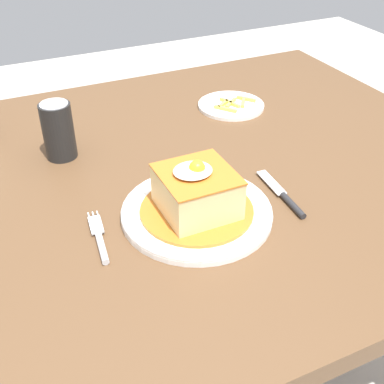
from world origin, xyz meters
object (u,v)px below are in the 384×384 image
(knife, at_px, (286,198))
(side_plate_fries, at_px, (231,105))
(fork, at_px, (100,240))
(soda_can, at_px, (58,131))
(main_plate, at_px, (197,212))

(knife, distance_m, side_plate_fries, 0.43)
(fork, relative_size, knife, 0.86)
(fork, distance_m, knife, 0.36)
(fork, xyz_separation_m, soda_can, (0.01, 0.32, 0.06))
(fork, xyz_separation_m, knife, (0.35, -0.03, 0.00))
(knife, bearing_deg, fork, 174.86)
(main_plate, distance_m, soda_can, 0.36)
(main_plate, xyz_separation_m, soda_can, (-0.17, 0.32, 0.05))
(knife, xyz_separation_m, soda_can, (-0.35, 0.35, 0.06))
(knife, relative_size, side_plate_fries, 0.97)
(fork, bearing_deg, side_plate_fries, 39.41)
(side_plate_fries, bearing_deg, soda_can, -172.02)
(main_plate, xyz_separation_m, fork, (-0.18, 0.00, -0.00))
(knife, xyz_separation_m, side_plate_fries, (0.11, 0.41, -0.00))
(soda_can, bearing_deg, fork, -91.59)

